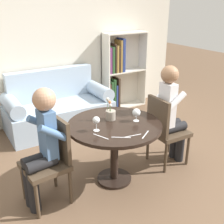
{
  "coord_description": "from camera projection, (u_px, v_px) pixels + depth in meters",
  "views": [
    {
      "loc": [
        -1.47,
        -2.34,
        1.98
      ],
      "look_at": [
        0.0,
        0.05,
        0.84
      ],
      "focal_mm": 45.0,
      "sensor_mm": 36.0,
      "label": 1
    }
  ],
  "objects": [
    {
      "name": "chair_right",
      "position": [
        165.0,
        128.0,
        3.45
      ],
      "size": [
        0.43,
        0.43,
        0.9
      ],
      "rotation": [
        0.0,
        0.0,
        1.54
      ],
      "color": "#473828",
      "rests_on": "ground_plane"
    },
    {
      "name": "chair_left",
      "position": [
        51.0,
        158.0,
        2.81
      ],
      "size": [
        0.46,
        0.46,
        0.9
      ],
      "rotation": [
        0.0,
        0.0,
        -1.48
      ],
      "color": "#473828",
      "rests_on": "ground_plane"
    },
    {
      "name": "ground_plane",
      "position": [
        114.0,
        179.0,
        3.3
      ],
      "size": [
        16.0,
        16.0,
        0.0
      ],
      "primitive_type": "plane",
      "color": "brown"
    },
    {
      "name": "round_table",
      "position": [
        114.0,
        134.0,
        3.08
      ],
      "size": [
        1.03,
        1.03,
        0.72
      ],
      "color": "black",
      "rests_on": "ground_plane"
    },
    {
      "name": "person_left",
      "position": [
        41.0,
        145.0,
        2.69
      ],
      "size": [
        0.44,
        0.36,
        1.23
      ],
      "rotation": [
        0.0,
        0.0,
        -1.48
      ],
      "color": "black",
      "rests_on": "ground_plane"
    },
    {
      "name": "bookshelf_right",
      "position": [
        119.0,
        72.0,
        5.25
      ],
      "size": [
        0.84,
        0.28,
        1.42
      ],
      "color": "silver",
      "rests_on": "ground_plane"
    },
    {
      "name": "back_wall",
      "position": [
        44.0,
        41.0,
        4.48
      ],
      "size": [
        5.2,
        0.05,
        2.7
      ],
      "color": "beige",
      "rests_on": "ground_plane"
    },
    {
      "name": "wine_glass_left",
      "position": [
        96.0,
        121.0,
        2.83
      ],
      "size": [
        0.07,
        0.07,
        0.16
      ],
      "color": "white",
      "rests_on": "round_table"
    },
    {
      "name": "knife_left_setting",
      "position": [
        145.0,
        135.0,
        2.79
      ],
      "size": [
        0.16,
        0.12,
        0.0
      ],
      "color": "silver",
      "rests_on": "round_table"
    },
    {
      "name": "person_right",
      "position": [
        171.0,
        113.0,
        3.42
      ],
      "size": [
        0.42,
        0.35,
        1.27
      ],
      "rotation": [
        0.0,
        0.0,
        1.54
      ],
      "color": "black",
      "rests_on": "ground_plane"
    },
    {
      "name": "couch",
      "position": [
        58.0,
        109.0,
        4.54
      ],
      "size": [
        1.65,
        0.8,
        0.92
      ],
      "color": "#9EB2C6",
      "rests_on": "ground_plane"
    },
    {
      "name": "flower_vase",
      "position": [
        111.0,
        114.0,
        3.11
      ],
      "size": [
        0.11,
        0.11,
        0.26
      ],
      "color": "#9E9384",
      "rests_on": "round_table"
    },
    {
      "name": "wine_glass_right",
      "position": [
        136.0,
        113.0,
        3.06
      ],
      "size": [
        0.09,
        0.09,
        0.15
      ],
      "color": "white",
      "rests_on": "round_table"
    },
    {
      "name": "knife_right_setting",
      "position": [
        121.0,
        137.0,
        2.73
      ],
      "size": [
        0.16,
        0.12,
        0.0
      ],
      "color": "silver",
      "rests_on": "round_table"
    },
    {
      "name": "fork_right_setting",
      "position": [
        101.0,
        136.0,
        2.75
      ],
      "size": [
        0.08,
        0.18,
        0.0
      ],
      "color": "silver",
      "rests_on": "round_table"
    },
    {
      "name": "fork_left_setting",
      "position": [
        133.0,
        136.0,
        2.77
      ],
      "size": [
        0.19,
        0.04,
        0.0
      ],
      "color": "silver",
      "rests_on": "round_table"
    }
  ]
}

